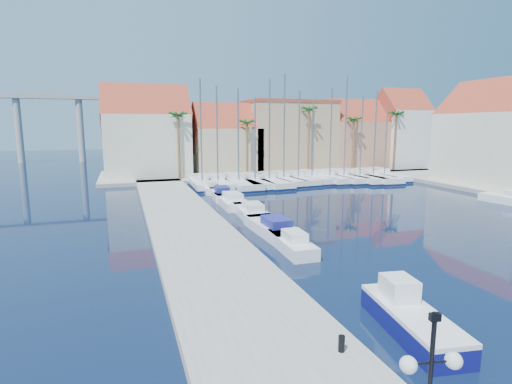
% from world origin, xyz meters
% --- Properties ---
extents(ground, '(260.00, 260.00, 0.00)m').
position_xyz_m(ground, '(0.00, 0.00, 0.00)').
color(ground, black).
rests_on(ground, ground).
extents(quay_west, '(6.00, 77.00, 0.50)m').
position_xyz_m(quay_west, '(-9.00, 13.50, 0.25)').
color(quay_west, gray).
rests_on(quay_west, ground).
extents(shore_north, '(54.00, 16.00, 0.50)m').
position_xyz_m(shore_north, '(10.00, 48.00, 0.25)').
color(shore_north, gray).
rests_on(shore_north, ground).
extents(lamp_post, '(1.31, 0.52, 3.90)m').
position_xyz_m(lamp_post, '(-7.95, -8.76, 3.06)').
color(lamp_post, black).
rests_on(lamp_post, quay_west).
extents(bollard, '(0.22, 0.22, 0.56)m').
position_xyz_m(bollard, '(-6.95, -3.77, 0.78)').
color(bollard, black).
rests_on(bollard, quay_west).
extents(fishing_boat, '(2.58, 5.53, 1.86)m').
position_xyz_m(fishing_boat, '(-3.25, -2.65, 0.62)').
color(fishing_boat, '#10105E').
rests_on(fishing_boat, ground).
extents(motorboat_west_0, '(1.86, 5.28, 1.40)m').
position_xyz_m(motorboat_west_0, '(-3.50, 8.24, 0.51)').
color(motorboat_west_0, white).
rests_on(motorboat_west_0, ground).
extents(motorboat_west_1, '(2.43, 7.09, 1.40)m').
position_xyz_m(motorboat_west_1, '(-3.25, 12.25, 0.51)').
color(motorboat_west_1, white).
rests_on(motorboat_west_1, ground).
extents(motorboat_west_2, '(2.50, 6.66, 1.40)m').
position_xyz_m(motorboat_west_2, '(-3.10, 17.94, 0.51)').
color(motorboat_west_2, white).
rests_on(motorboat_west_2, ground).
extents(motorboat_west_3, '(2.51, 7.27, 1.40)m').
position_xyz_m(motorboat_west_3, '(-3.38, 23.71, 0.51)').
color(motorboat_west_3, white).
rests_on(motorboat_west_3, ground).
extents(motorboat_west_4, '(2.58, 6.51, 1.40)m').
position_xyz_m(motorboat_west_4, '(-3.37, 28.00, 0.51)').
color(motorboat_west_4, white).
rests_on(motorboat_west_4, ground).
extents(motorboat_west_5, '(2.10, 5.19, 1.40)m').
position_xyz_m(motorboat_west_5, '(-3.65, 32.32, 0.51)').
color(motorboat_west_5, white).
rests_on(motorboat_west_5, ground).
extents(motorboat_west_6, '(2.34, 6.91, 1.40)m').
position_xyz_m(motorboat_west_6, '(-3.16, 38.27, 0.51)').
color(motorboat_west_6, white).
rests_on(motorboat_west_6, ground).
extents(motorboat_east_1, '(2.80, 6.22, 1.40)m').
position_xyz_m(motorboat_east_1, '(24.01, 15.12, 0.51)').
color(motorboat_east_1, white).
rests_on(motorboat_east_1, ground).
extents(sailboat_0, '(2.96, 10.05, 13.75)m').
position_xyz_m(sailboat_0, '(-3.98, 36.43, 0.60)').
color(sailboat_0, white).
rests_on(sailboat_0, ground).
extents(sailboat_1, '(3.21, 10.26, 12.80)m').
position_xyz_m(sailboat_1, '(-1.96, 36.14, 0.59)').
color(sailboat_1, white).
rests_on(sailboat_1, ground).
extents(sailboat_2, '(3.74, 12.19, 12.55)m').
position_xyz_m(sailboat_2, '(0.62, 35.76, 0.56)').
color(sailboat_2, white).
rests_on(sailboat_2, ground).
extents(sailboat_3, '(3.64, 11.00, 11.45)m').
position_xyz_m(sailboat_3, '(2.88, 35.46, 0.56)').
color(sailboat_3, white).
rests_on(sailboat_3, ground).
extents(sailboat_4, '(3.68, 11.48, 13.85)m').
position_xyz_m(sailboat_4, '(4.80, 35.51, 0.58)').
color(sailboat_4, white).
rests_on(sailboat_4, ground).
extents(sailboat_5, '(3.48, 10.40, 14.65)m').
position_xyz_m(sailboat_5, '(7.17, 36.14, 0.61)').
color(sailboat_5, white).
rests_on(sailboat_5, ground).
extents(sailboat_6, '(3.12, 9.73, 12.54)m').
position_xyz_m(sailboat_6, '(9.32, 36.04, 0.59)').
color(sailboat_6, white).
rests_on(sailboat_6, ground).
extents(sailboat_7, '(3.26, 10.01, 11.15)m').
position_xyz_m(sailboat_7, '(11.65, 36.54, 0.57)').
color(sailboat_7, white).
rests_on(sailboat_7, ground).
extents(sailboat_8, '(2.73, 10.08, 13.05)m').
position_xyz_m(sailboat_8, '(14.26, 36.12, 0.59)').
color(sailboat_8, white).
rests_on(sailboat_8, ground).
extents(sailboat_9, '(3.04, 10.85, 14.67)m').
position_xyz_m(sailboat_9, '(16.52, 36.08, 0.60)').
color(sailboat_9, white).
rests_on(sailboat_9, ground).
extents(sailboat_10, '(3.20, 11.41, 11.98)m').
position_xyz_m(sailboat_10, '(18.62, 35.27, 0.56)').
color(sailboat_10, white).
rests_on(sailboat_10, ground).
extents(sailboat_11, '(3.72, 12.12, 12.73)m').
position_xyz_m(sailboat_11, '(20.76, 35.08, 0.56)').
color(sailboat_11, white).
rests_on(sailboat_11, ground).
extents(sailboat_12, '(3.30, 10.92, 11.12)m').
position_xyz_m(sailboat_12, '(23.30, 35.91, 0.56)').
color(sailboat_12, white).
rests_on(sailboat_12, ground).
extents(building_0, '(12.30, 9.00, 13.50)m').
position_xyz_m(building_0, '(-10.00, 47.00, 6.52)').
color(building_0, beige).
rests_on(building_0, shore_north).
extents(building_1, '(10.30, 8.00, 11.00)m').
position_xyz_m(building_1, '(2.00, 47.00, 5.30)').
color(building_1, tan).
rests_on(building_1, shore_north).
extents(building_2, '(14.20, 10.20, 11.50)m').
position_xyz_m(building_2, '(13.00, 48.00, 6.26)').
color(building_2, tan).
rests_on(building_2, shore_north).
extents(building_3, '(10.30, 8.00, 12.00)m').
position_xyz_m(building_3, '(25.00, 47.00, 5.86)').
color(building_3, tan).
rests_on(building_3, shore_north).
extents(building_4, '(8.30, 8.00, 14.00)m').
position_xyz_m(building_4, '(34.00, 46.00, 6.97)').
color(building_4, white).
rests_on(building_4, shore_north).
extents(building_6, '(9.00, 14.30, 13.50)m').
position_xyz_m(building_6, '(32.00, 24.00, 6.52)').
color(building_6, beige).
rests_on(building_6, shore_east).
extents(palm_0, '(2.60, 2.60, 10.15)m').
position_xyz_m(palm_0, '(-6.00, 42.00, 9.08)').
color(palm_0, brown).
rests_on(palm_0, shore_north).
extents(palm_1, '(2.60, 2.60, 9.15)m').
position_xyz_m(palm_1, '(4.00, 42.00, 8.14)').
color(palm_1, brown).
rests_on(palm_1, shore_north).
extents(palm_2, '(2.60, 2.60, 11.15)m').
position_xyz_m(palm_2, '(14.00, 42.00, 10.02)').
color(palm_2, brown).
rests_on(palm_2, shore_north).
extents(palm_3, '(2.60, 2.60, 9.65)m').
position_xyz_m(palm_3, '(22.00, 42.00, 8.61)').
color(palm_3, brown).
rests_on(palm_3, shore_north).
extents(palm_4, '(2.60, 2.60, 10.65)m').
position_xyz_m(palm_4, '(30.00, 42.00, 9.55)').
color(palm_4, brown).
rests_on(palm_4, shore_north).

